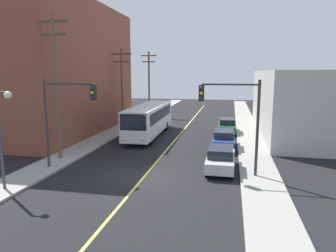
# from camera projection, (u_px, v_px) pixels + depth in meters

# --- Properties ---
(ground_plane) EXTENTS (120.00, 120.00, 0.00)m
(ground_plane) POSITION_uv_depth(u_px,v_px,m) (144.00, 177.00, 20.17)
(ground_plane) COLOR black
(sidewalk_left) EXTENTS (2.50, 90.00, 0.15)m
(sidewalk_left) POSITION_uv_depth(u_px,v_px,m) (101.00, 139.00, 31.23)
(sidewalk_left) COLOR gray
(sidewalk_left) RESTS_ON ground
(sidewalk_right) EXTENTS (2.50, 90.00, 0.15)m
(sidewalk_right) POSITION_uv_depth(u_px,v_px,m) (252.00, 146.00, 28.43)
(sidewalk_right) COLOR gray
(sidewalk_right) RESTS_ON ground
(lane_stripe_center) EXTENTS (0.16, 60.00, 0.01)m
(lane_stripe_center) POSITION_uv_depth(u_px,v_px,m) (181.00, 133.00, 34.67)
(lane_stripe_center) COLOR #D8CC4C
(lane_stripe_center) RESTS_ON ground
(building_left_brick) EXTENTS (10.00, 21.01, 13.86)m
(building_left_brick) POSITION_uv_depth(u_px,v_px,m) (58.00, 69.00, 34.64)
(building_left_brick) COLOR brown
(building_left_brick) RESTS_ON ground
(building_right_warehouse) EXTENTS (12.00, 22.31, 6.78)m
(building_right_warehouse) POSITION_uv_depth(u_px,v_px,m) (317.00, 102.00, 34.25)
(building_right_warehouse) COLOR #B2B2A8
(building_right_warehouse) RESTS_ON ground
(city_bus) EXTENTS (2.76, 12.19, 3.20)m
(city_bus) POSITION_uv_depth(u_px,v_px,m) (149.00, 119.00, 32.93)
(city_bus) COLOR silver
(city_bus) RESTS_ON ground
(parked_car_silver) EXTENTS (1.86, 4.42, 1.62)m
(parked_car_silver) POSITION_uv_depth(u_px,v_px,m) (221.00, 159.00, 21.28)
(parked_car_silver) COLOR #B7B7BC
(parked_car_silver) RESTS_ON ground
(parked_car_blue) EXTENTS (1.82, 4.40, 1.62)m
(parked_car_blue) POSITION_uv_depth(u_px,v_px,m) (224.00, 139.00, 27.51)
(parked_car_blue) COLOR navy
(parked_car_blue) RESTS_ON ground
(parked_car_green) EXTENTS (1.91, 4.44, 1.62)m
(parked_car_green) POSITION_uv_depth(u_px,v_px,m) (227.00, 126.00, 34.50)
(parked_car_green) COLOR #196038
(parked_car_green) RESTS_ON ground
(utility_pole_near) EXTENTS (2.40, 0.28, 10.62)m
(utility_pole_near) POSITION_uv_depth(u_px,v_px,m) (56.00, 81.00, 23.09)
(utility_pole_near) COLOR brown
(utility_pole_near) RESTS_ON sidewalk_left
(utility_pole_mid) EXTENTS (2.40, 0.28, 9.17)m
(utility_pole_mid) POSITION_uv_depth(u_px,v_px,m) (122.00, 84.00, 37.13)
(utility_pole_mid) COLOR brown
(utility_pole_mid) RESTS_ON sidewalk_left
(utility_pole_far) EXTENTS (2.40, 0.28, 9.54)m
(utility_pole_far) POSITION_uv_depth(u_px,v_px,m) (149.00, 80.00, 48.16)
(utility_pole_far) COLOR brown
(utility_pole_far) RESTS_ON sidewalk_left
(traffic_signal_left_corner) EXTENTS (3.75, 0.48, 6.00)m
(traffic_signal_left_corner) POSITION_uv_depth(u_px,v_px,m) (66.00, 107.00, 20.87)
(traffic_signal_left_corner) COLOR #2D2D33
(traffic_signal_left_corner) RESTS_ON sidewalk_left
(traffic_signal_right_corner) EXTENTS (3.75, 0.48, 6.00)m
(traffic_signal_right_corner) POSITION_uv_depth(u_px,v_px,m) (233.00, 110.00, 19.57)
(traffic_signal_right_corner) COLOR #2D2D33
(traffic_signal_right_corner) RESTS_ON sidewalk_right
(street_lamp_left) EXTENTS (0.98, 0.40, 5.50)m
(street_lamp_left) POSITION_uv_depth(u_px,v_px,m) (3.00, 125.00, 17.09)
(street_lamp_left) COLOR #38383D
(street_lamp_left) RESTS_ON sidewalk_left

